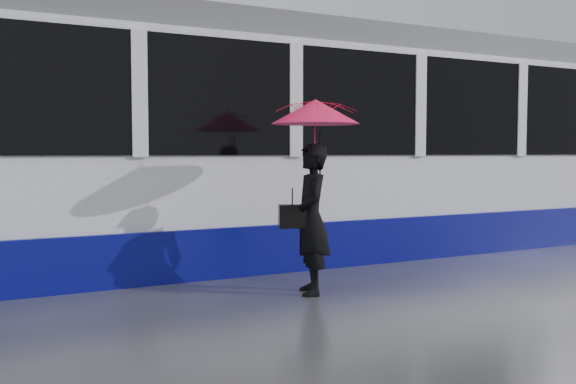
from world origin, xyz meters
TOP-DOWN VIEW (x-y plane):
  - ground at (0.00, 0.00)m, footprint 90.00×90.00m
  - rails at (0.00, 2.50)m, footprint 34.00×1.51m
  - tram at (-1.28, 2.50)m, footprint 26.00×2.56m
  - woman at (-0.25, 0.04)m, footprint 0.56×0.69m
  - umbrella at (-0.20, 0.04)m, footprint 1.21×1.21m
  - handbag at (-0.47, 0.06)m, footprint 0.32×0.21m

SIDE VIEW (x-z plane):
  - ground at x=0.00m, z-range 0.00..0.00m
  - rails at x=0.00m, z-range 0.00..0.02m
  - woman at x=-0.25m, z-range 0.00..1.63m
  - handbag at x=-0.47m, z-range 0.64..1.07m
  - tram at x=-1.28m, z-range -0.04..3.31m
  - umbrella at x=-0.20m, z-range 1.24..2.34m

